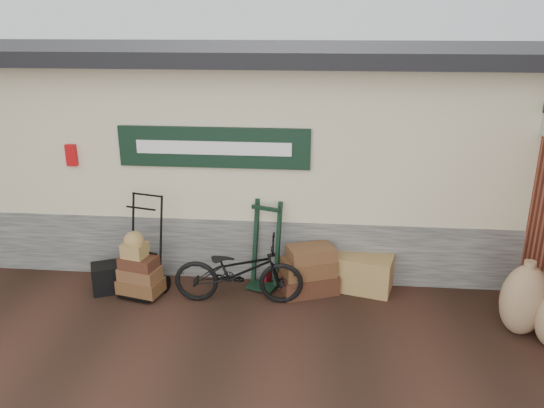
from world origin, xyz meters
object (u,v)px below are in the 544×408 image
at_px(porter_trolley, 144,245).
at_px(black_trunk, 107,278).
at_px(wicker_hamper, 364,272).
at_px(green_barrow, 265,245).
at_px(suitcase_stack, 308,269).
at_px(bicycle, 238,268).

relative_size(porter_trolley, black_trunk, 3.53).
bearing_deg(black_trunk, wicker_hamper, 6.45).
distance_m(porter_trolley, black_trunk, 0.74).
bearing_deg(green_barrow, wicker_hamper, 19.85).
height_order(porter_trolley, black_trunk, porter_trolley).
relative_size(green_barrow, suitcase_stack, 1.62).
bearing_deg(porter_trolley, wicker_hamper, 20.34).
bearing_deg(bicycle, porter_trolley, 79.93).
bearing_deg(green_barrow, bicycle, -103.63).
height_order(porter_trolley, bicycle, porter_trolley).
relative_size(suitcase_stack, bicycle, 0.45).
xyz_separation_m(black_trunk, bicycle, (1.86, -0.11, 0.30)).
bearing_deg(green_barrow, porter_trolley, -150.26).
height_order(suitcase_stack, black_trunk, suitcase_stack).
bearing_deg(bicycle, wicker_hamper, -75.99).
bearing_deg(wicker_hamper, green_barrow, -178.78).
bearing_deg(suitcase_stack, wicker_hamper, 11.08).
height_order(green_barrow, suitcase_stack, green_barrow).
relative_size(suitcase_stack, black_trunk, 1.93).
relative_size(black_trunk, bicycle, 0.23).
bearing_deg(porter_trolley, green_barrow, 24.83).
distance_m(porter_trolley, wicker_hamper, 3.04).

